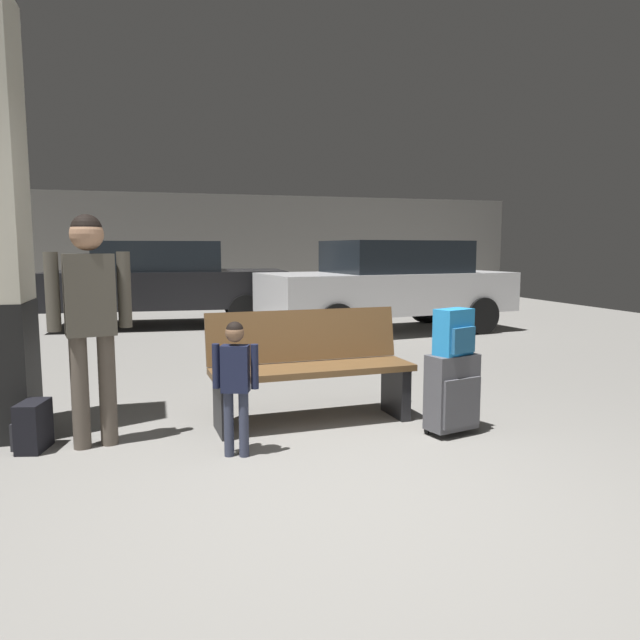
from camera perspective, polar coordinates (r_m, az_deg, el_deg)
ground_plane at (r=7.13m, az=-6.94°, el=-4.69°), size 18.00×18.00×0.10m
garage_back_wall at (r=15.81m, az=-11.91°, el=6.85°), size 18.00×0.12×2.80m
bench at (r=4.70m, az=-0.95°, el=-4.61°), size 1.63×0.62×0.89m
suitcase at (r=4.51m, az=12.71°, el=-6.86°), size 0.42×0.31×0.60m
backpack_bright at (r=4.42m, az=12.88°, el=-1.18°), size 0.32×0.27×0.34m
child at (r=3.93m, az=-8.22°, el=-5.21°), size 0.29×0.22×0.91m
adult at (r=4.32m, az=-21.41°, el=1.32°), size 0.54×0.25×1.61m
backpack_dark_floor at (r=4.56m, az=-26.10°, el=-9.25°), size 0.24×0.31×0.34m
parked_car_near at (r=9.82m, az=6.69°, el=3.52°), size 4.29×2.23×1.51m
parked_car_far at (r=10.92m, az=-14.67°, el=3.68°), size 4.19×1.98×1.51m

